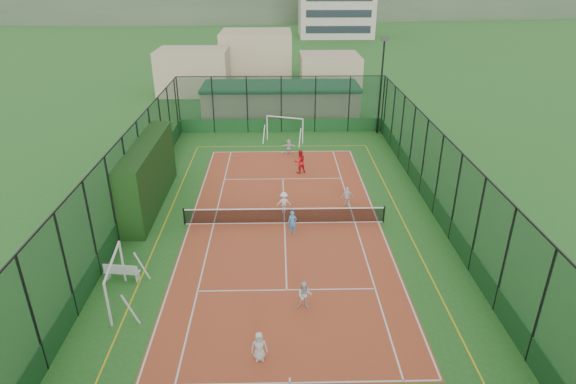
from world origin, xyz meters
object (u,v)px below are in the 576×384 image
floodlight_ne (381,87)px  child_near_right (305,295)px  white_bench (122,271)px  child_near_mid (292,223)px  child_far_right (347,197)px  clubhouse (281,101)px  child_near_left (259,346)px  child_far_back (289,147)px  futsal_goal_far (285,129)px  coach (300,162)px  child_far_left (284,202)px  futsal_goal_near (116,282)px

floodlight_ne → child_near_right: 25.76m
white_bench → child_near_mid: child_near_mid is taller
child_near_mid → child_far_right: 4.86m
clubhouse → child_far_right: bearing=-78.8°
child_near_right → child_far_right: 10.35m
child_near_left → child_near_mid: (1.54, 9.48, 0.07)m
clubhouse → child_far_back: size_ratio=12.89×
child_far_right → futsal_goal_far: bearing=-74.1°
white_bench → futsal_goal_far: futsal_goal_far is taller
child_near_mid → child_near_right: 6.50m
white_bench → futsal_goal_far: size_ratio=0.52×
floodlight_ne → white_bench: floodlight_ne is taller
floodlight_ne → futsal_goal_far: 9.15m
futsal_goal_far → child_near_mid: 15.62m
floodlight_ne → coach: floodlight_ne is taller
coach → white_bench: bearing=29.9°
child_far_left → coach: size_ratio=0.78×
child_far_left → child_far_back: bearing=-96.7°
futsal_goal_far → child_far_back: size_ratio=2.77×
floodlight_ne → child_far_back: size_ratio=7.00×
futsal_goal_far → white_bench: bearing=-93.4°
clubhouse → child_far_right: size_ratio=12.22×
white_bench → child_near_left: bearing=-30.8°
futsal_goal_near → child_far_right: bearing=-57.1°
child_near_left → child_far_right: size_ratio=1.00×
child_far_right → child_near_right: bearing=71.3°
child_near_mid → futsal_goal_near: bearing=-131.3°
child_far_right → white_bench: bearing=31.9°
child_far_left → child_far_back: 10.08m
white_bench → futsal_goal_near: (0.29, -1.69, 0.60)m
futsal_goal_near → futsal_goal_far: bearing=-25.8°
futsal_goal_near → child_far_back: 20.14m
child_near_left → child_far_back: size_ratio=1.05×
clubhouse → child_far_back: (0.52, -10.59, -0.98)m
child_near_mid → child_far_left: (-0.43, 2.54, -0.01)m
futsal_goal_near → coach: (8.73, 14.57, -0.20)m
clubhouse → coach: 14.56m
child_near_mid → child_far_back: 12.61m
clubhouse → child_near_right: (0.75, -29.69, -0.90)m
child_near_left → futsal_goal_near: bearing=145.6°
child_near_left → child_near_right: bearing=53.2°
child_near_mid → child_far_left: child_near_mid is taller
child_far_right → child_far_back: child_far_right is taller
white_bench → futsal_goal_far: bearing=75.5°
futsal_goal_far → child_near_left: futsal_goal_far is taller
futsal_goal_far → child_far_left: (-0.27, -13.08, -0.37)m
white_bench → child_far_left: bearing=48.4°
child_far_right → child_far_back: size_ratio=1.06×
floodlight_ne → clubhouse: 10.47m
floodlight_ne → child_near_left: (-9.72, -27.28, -3.50)m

